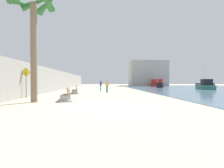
# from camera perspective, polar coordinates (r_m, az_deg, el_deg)

# --- Properties ---
(ground_plane) EXTENTS (120.00, 120.00, 0.00)m
(ground_plane) POSITION_cam_1_polar(r_m,az_deg,el_deg) (27.93, -2.99, -2.14)
(ground_plane) COLOR beige
(seawall) EXTENTS (0.80, 64.00, 3.22)m
(seawall) POSITION_cam_1_polar(r_m,az_deg,el_deg) (28.80, -18.09, 1.11)
(seawall) COLOR #9E9E99
(seawall) RESTS_ON ground
(palm_tree) EXTENTS (3.25, 3.30, 8.22)m
(palm_tree) POSITION_cam_1_polar(r_m,az_deg,el_deg) (14.24, -24.54, 21.07)
(palm_tree) COLOR #7A6651
(palm_tree) RESTS_ON ground
(bench_near) EXTENTS (1.28, 2.19, 0.98)m
(bench_near) POSITION_cam_1_polar(r_m,az_deg,el_deg) (13.53, -15.00, -4.38)
(bench_near) COLOR #9E9E99
(bench_near) RESTS_ON ground
(bench_far) EXTENTS (1.29, 2.19, 0.98)m
(bench_far) POSITION_cam_1_polar(r_m,az_deg,el_deg) (20.87, -12.16, -2.53)
(bench_far) COLOR #9E9E99
(bench_far) RESTS_ON ground
(person_walking) EXTENTS (0.43, 0.36, 1.60)m
(person_walking) POSITION_cam_1_polar(r_m,az_deg,el_deg) (22.57, -1.66, -0.51)
(person_walking) COLOR teal
(person_walking) RESTS_ON ground
(person_standing) EXTENTS (0.27, 0.51, 1.68)m
(person_standing) POSITION_cam_1_polar(r_m,az_deg,el_deg) (25.43, -3.74, -0.23)
(person_standing) COLOR teal
(person_standing) RESTS_ON ground
(boat_outer) EXTENTS (3.30, 5.28, 1.83)m
(boat_outer) POSITION_cam_1_polar(r_m,az_deg,el_deg) (35.31, 28.50, -0.48)
(boat_outer) COLOR #337060
(boat_outer) RESTS_ON water_bay
(boat_nearest) EXTENTS (4.16, 7.17, 1.99)m
(boat_nearest) POSITION_cam_1_polar(r_m,az_deg,el_deg) (44.16, 15.82, -0.03)
(boat_nearest) COLOR black
(boat_nearest) RESTS_ON water_bay
(boat_far_right) EXTENTS (2.70, 5.59, 6.09)m
(boat_far_right) POSITION_cam_1_polar(r_m,az_deg,el_deg) (55.96, 28.36, -0.01)
(boat_far_right) COLOR navy
(boat_far_right) RESTS_ON water_bay
(boat_distant) EXTENTS (2.42, 8.02, 2.08)m
(boat_distant) POSITION_cam_1_polar(r_m,az_deg,el_deg) (54.97, 13.50, 0.14)
(boat_distant) COLOR red
(boat_distant) RESTS_ON water_bay
(pedestrian_sign) EXTENTS (0.85, 0.08, 2.69)m
(pedestrian_sign) POSITION_cam_1_polar(r_m,az_deg,el_deg) (16.77, -26.50, 1.49)
(pedestrian_sign) COLOR slate
(pedestrian_sign) RESTS_ON ground
(harbor_building) EXTENTS (12.00, 6.00, 8.19)m
(harbor_building) POSITION_cam_1_polar(r_m,az_deg,el_deg) (58.04, 11.78, 3.45)
(harbor_building) COLOR #ADAAA3
(harbor_building) RESTS_ON ground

